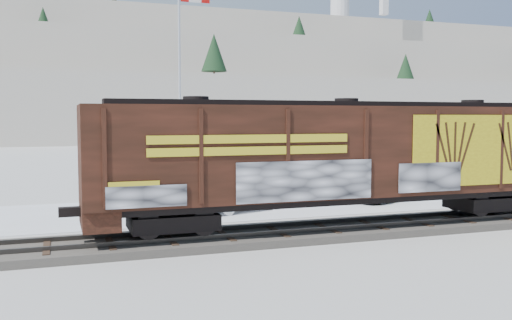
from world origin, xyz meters
name	(u,v)px	position (x,y,z in m)	size (l,w,h in m)	color
ground	(275,238)	(0.00, 0.00, 0.00)	(500.00, 500.00, 0.00)	white
rail_track	(275,234)	(0.00, 0.00, 0.15)	(50.00, 3.40, 0.43)	#59544C
parking_strip	(221,208)	(0.00, 7.50, 0.01)	(40.00, 8.00, 0.03)	white
hillside	(85,81)	(-0.05, 139.79, 14.37)	(360.00, 110.00, 93.00)	white
hopper_railcar	(346,155)	(2.93, -0.01, 3.03)	(19.68, 3.06, 4.67)	black
flagpole	(182,115)	(-0.61, 13.68, 4.66)	(2.30, 0.90, 12.42)	silver
car_silver	(167,197)	(-2.69, 7.35, 0.70)	(1.59, 3.95, 1.34)	#A0A3A7
car_white	(243,195)	(0.73, 6.15, 0.77)	(1.56, 4.48, 1.48)	white
car_dark	(385,189)	(8.89, 6.68, 0.66)	(1.78, 4.37, 1.27)	#212329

